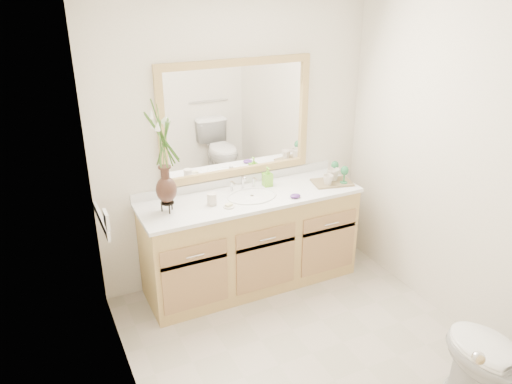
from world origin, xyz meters
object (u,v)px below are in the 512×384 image
tumbler (212,199)px  soap_bottle (267,177)px  toilet (499,366)px  flower_vase (163,147)px  tray (332,182)px

tumbler → soap_bottle: soap_bottle is taller
tumbler → soap_bottle: bearing=15.4°
toilet → flower_vase: bearing=-54.2°
toilet → tray: bearing=-91.4°
flower_vase → tray: size_ratio=2.30×
toilet → soap_bottle: size_ratio=4.96×
flower_vase → toilet: bearing=-54.2°
tray → flower_vase: bearing=-170.5°
toilet → tray: tray is taller
toilet → soap_bottle: 2.19m
flower_vase → soap_bottle: (0.91, 0.13, -0.44)m
toilet → soap_bottle: (-0.48, 2.06, 0.54)m
soap_bottle → tray: soap_bottle is taller
flower_vase → soap_bottle: size_ratio=5.02×
tray → toilet: bearing=-79.1°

